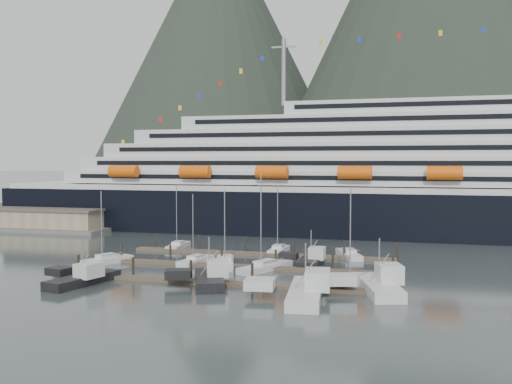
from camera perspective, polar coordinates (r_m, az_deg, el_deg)
ground at (r=91.28m, az=0.64°, el=-7.71°), size 1600.00×1600.00×0.00m
mountains at (r=691.26m, az=18.78°, el=15.07°), size 870.00×440.00×420.00m
cruise_ship at (r=141.59m, az=18.58°, el=0.85°), size 210.00×30.40×50.30m
warehouse at (r=160.99m, az=-20.56°, el=-2.44°), size 46.00×20.00×5.80m
dock_near at (r=83.43m, az=-4.51°, el=-8.53°), size 48.18×2.28×3.20m
dock_mid at (r=95.49m, az=-1.74°, el=-7.05°), size 48.18×2.28×3.20m
dock_far at (r=107.77m, az=0.39°, el=-5.89°), size 48.18×2.28×3.20m
sailboat_a at (r=102.43m, az=-14.04°, el=-6.39°), size 6.19×9.41×12.49m
sailboat_b at (r=100.14m, az=-5.75°, el=-6.54°), size 3.59×9.05×11.88m
sailboat_c at (r=97.32m, az=-2.99°, el=-6.79°), size 5.78×10.44×12.87m
sailboat_d at (r=93.37m, az=0.89°, el=-7.20°), size 6.64×11.34×15.66m
sailboat_e at (r=117.30m, az=-7.42°, el=-5.14°), size 3.10×9.07×12.77m
sailboat_f at (r=110.90m, az=2.16°, el=-5.59°), size 2.61×8.54×12.96m
sailboat_g at (r=107.06m, az=8.84°, el=-5.93°), size 6.01×10.16×13.23m
sailboat_h at (r=83.75m, az=9.22°, el=-8.44°), size 5.61×8.81×13.39m
trawler_a at (r=86.26m, az=-16.24°, el=-7.89°), size 8.99×12.17×6.42m
trawler_b at (r=82.56m, az=-4.58°, el=-8.22°), size 9.88×11.76×7.30m
trawler_c at (r=74.61m, az=4.59°, el=-9.41°), size 10.90×15.31×7.64m
trawler_d at (r=79.39m, az=11.53°, el=-8.69°), size 10.68×13.57×7.77m
trawler_e at (r=97.90m, az=5.19°, el=-6.50°), size 7.52×9.87×6.32m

